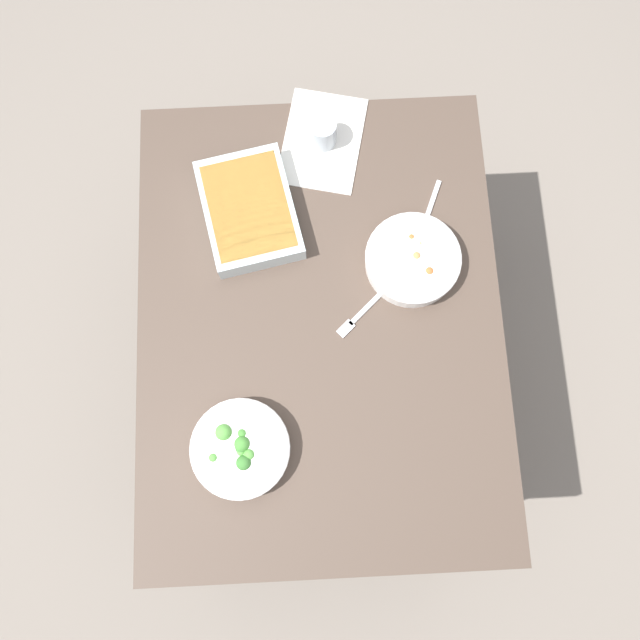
{
  "coord_description": "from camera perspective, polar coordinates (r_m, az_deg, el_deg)",
  "views": [
    {
      "loc": [
        0.37,
        -0.02,
        2.29
      ],
      "look_at": [
        0.0,
        0.0,
        0.74
      ],
      "focal_mm": 36.39,
      "sensor_mm": 36.0,
      "label": 1
    }
  ],
  "objects": [
    {
      "name": "dining_table",
      "position": [
        1.68,
        0.0,
        -0.71
      ],
      "size": [
        1.2,
        0.9,
        0.74
      ],
      "color": "#4C3D33",
      "rests_on": "ground_plane"
    },
    {
      "name": "baking_dish",
      "position": [
        1.66,
        -6.25,
        9.6
      ],
      "size": [
        0.34,
        0.28,
        0.06
      ],
      "color": "silver",
      "rests_on": "dining_table"
    },
    {
      "name": "stew_bowl",
      "position": [
        1.62,
        8.13,
        5.25
      ],
      "size": [
        0.24,
        0.24,
        0.06
      ],
      "color": "white",
      "rests_on": "dining_table"
    },
    {
      "name": "broccoli_bowl",
      "position": [
        1.54,
        -7.01,
        -11.16
      ],
      "size": [
        0.23,
        0.23,
        0.07
      ],
      "color": "white",
      "rests_on": "dining_table"
    },
    {
      "name": "ground_plane",
      "position": [
        2.32,
        0.0,
        -4.21
      ],
      "size": [
        6.0,
        6.0,
        0.0
      ],
      "primitive_type": "plane",
      "color": "slate"
    },
    {
      "name": "fork_on_table",
      "position": [
        1.6,
        3.58,
        0.54
      ],
      "size": [
        0.13,
        0.14,
        0.01
      ],
      "color": "silver",
      "rests_on": "dining_table"
    },
    {
      "name": "spoon_by_stew",
      "position": [
        1.69,
        9.31,
        8.74
      ],
      "size": [
        0.17,
        0.08,
        0.01
      ],
      "color": "silver",
      "rests_on": "dining_table"
    },
    {
      "name": "placemat",
      "position": [
        1.77,
        0.21,
        15.49
      ],
      "size": [
        0.32,
        0.26,
        0.0
      ],
      "primitive_type": "cube",
      "rotation": [
        0.0,
        0.0,
        -0.23
      ],
      "color": "silver",
      "rests_on": "dining_table"
    },
    {
      "name": "drink_cup",
      "position": [
        1.74,
        0.21,
        16.07
      ],
      "size": [
        0.07,
        0.07,
        0.08
      ],
      "color": "#B2BCC6",
      "rests_on": "dining_table"
    }
  ]
}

